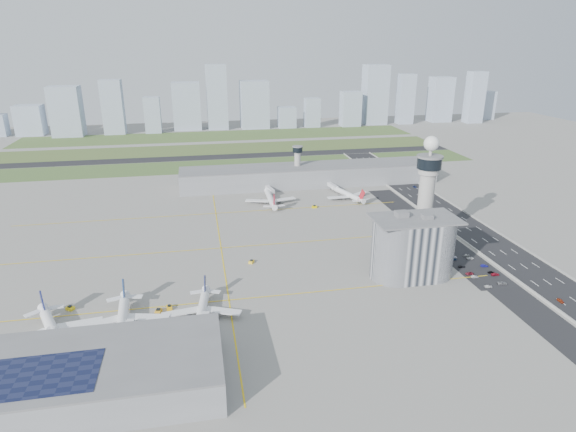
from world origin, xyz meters
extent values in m
plane|color=gray|center=(0.00, 0.00, 0.00)|extent=(1000.00, 1000.00, 0.00)
cube|color=#47622E|center=(-20.00, 225.00, 0.04)|extent=(480.00, 50.00, 0.08)
cube|color=#445A2A|center=(-20.00, 300.00, 0.04)|extent=(480.00, 60.00, 0.08)
cube|color=#48622E|center=(-20.00, 380.00, 0.04)|extent=(480.00, 70.00, 0.08)
cube|color=black|center=(-20.00, 262.00, 0.06)|extent=(480.00, 22.00, 0.10)
cube|color=black|center=(115.00, 0.00, 0.05)|extent=(28.00, 500.00, 0.10)
cube|color=#9E9E99|center=(101.00, 0.00, 0.60)|extent=(0.60, 500.00, 1.20)
cube|color=#9E9E99|center=(129.00, 0.00, 0.60)|extent=(0.60, 500.00, 1.20)
cube|color=black|center=(90.00, -10.00, 0.04)|extent=(18.00, 260.00, 0.08)
cube|color=black|center=(88.00, -22.00, 0.05)|extent=(20.00, 44.00, 0.10)
cube|color=yellow|center=(-40.00, -30.00, 0.01)|extent=(260.00, 0.60, 0.01)
cube|color=yellow|center=(-40.00, 30.00, 0.01)|extent=(260.00, 0.60, 0.01)
cube|color=yellow|center=(-40.00, 90.00, 0.01)|extent=(260.00, 0.60, 0.01)
cube|color=yellow|center=(-40.00, 30.00, 0.01)|extent=(0.60, 260.00, 0.01)
cylinder|color=#ADAAA5|center=(72.00, 8.00, 24.00)|extent=(8.40, 8.40, 48.00)
cylinder|color=#ADAAA5|center=(72.00, 8.00, 46.00)|extent=(11.00, 11.00, 4.00)
cylinder|color=black|center=(72.00, 8.00, 50.00)|extent=(13.00, 13.00, 6.00)
cylinder|color=slate|center=(72.00, 8.00, 53.50)|extent=(14.00, 14.00, 1.00)
cylinder|color=#ADAAA5|center=(72.00, 8.00, 56.00)|extent=(1.60, 1.60, 5.00)
sphere|color=white|center=(72.00, 8.00, 60.50)|extent=(8.00, 8.00, 8.00)
cylinder|color=#ADAAA5|center=(30.00, 150.00, 14.00)|extent=(5.00, 5.00, 28.00)
cylinder|color=black|center=(30.00, 150.00, 29.00)|extent=(8.00, 8.00, 4.00)
cylinder|color=slate|center=(30.00, 150.00, 31.50)|extent=(8.60, 8.60, 0.80)
cube|color=#B2B2B7|center=(52.00, -22.00, 15.00)|extent=(18.00, 24.00, 30.00)
cylinder|color=#B2B2B7|center=(43.00, -22.00, 15.00)|extent=(24.00, 24.00, 30.00)
cylinder|color=#B2B2B7|center=(61.00, -22.00, 15.00)|extent=(24.00, 24.00, 30.00)
cube|color=slate|center=(52.00, -22.00, 30.40)|extent=(42.00, 24.00, 0.80)
cube|color=slate|center=(46.00, -19.00, 32.00)|extent=(6.00, 5.00, 3.00)
cube|color=slate|center=(57.00, -24.00, 31.70)|extent=(5.00, 4.00, 2.40)
cube|color=gray|center=(40.00, 148.00, 7.50)|extent=(210.00, 32.00, 15.00)
cube|color=slate|center=(40.00, 148.00, 15.40)|extent=(210.00, 32.00, 0.80)
cube|color=gray|center=(-88.00, -82.00, 6.00)|extent=(84.00, 42.00, 12.00)
cube|color=slate|center=(-88.00, -82.00, 12.40)|extent=(84.00, 42.00, 0.80)
cube|color=black|center=(-105.00, -88.00, 12.90)|extent=(40.00, 22.00, 0.20)
imported|color=silver|center=(83.38, -41.32, 0.64)|extent=(3.86, 1.75, 1.29)
imported|color=#999999|center=(82.45, -30.83, 0.58)|extent=(3.54, 1.29, 1.16)
imported|color=maroon|center=(81.98, -27.19, 0.60)|extent=(4.53, 2.42, 1.21)
imported|color=black|center=(82.15, -19.03, 0.55)|extent=(3.87, 1.81, 1.09)
imported|color=#0F294F|center=(82.19, -9.98, 0.65)|extent=(3.85, 1.57, 1.31)
imported|color=silver|center=(84.01, -7.29, 0.57)|extent=(3.60, 1.77, 1.14)
imported|color=gray|center=(91.92, -39.70, 0.63)|extent=(4.84, 2.84, 1.27)
imported|color=maroon|center=(94.00, -30.57, 0.66)|extent=(4.66, 2.21, 1.31)
imported|color=black|center=(93.43, -27.83, 0.59)|extent=(3.51, 1.56, 1.17)
imported|color=navy|center=(94.18, -20.60, 0.63)|extent=(3.95, 1.72, 1.26)
imported|color=silver|center=(92.06, -10.49, 0.56)|extent=(4.11, 2.12, 1.11)
imported|color=#ABABAB|center=(92.06, -6.87, 0.59)|extent=(4.20, 2.04, 1.18)
imported|color=maroon|center=(107.67, -59.88, 0.66)|extent=(1.79, 3.94, 1.31)
imported|color=black|center=(115.63, 39.96, 0.59)|extent=(1.86, 3.76, 1.18)
imported|color=navy|center=(121.49, 122.43, 0.60)|extent=(1.99, 4.30, 1.19)
imported|color=#9B9B9B|center=(109.04, 182.48, 0.64)|extent=(1.81, 3.88, 1.29)
cube|color=#9EADC1|center=(-252.58, 431.35, 18.47)|extent=(32.30, 25.84, 36.93)
cube|color=#9EADC1|center=(-204.47, 415.19, 30.18)|extent=(35.81, 28.65, 60.36)
cube|color=#9EADC1|center=(-150.11, 419.66, 33.44)|extent=(25.49, 20.39, 66.89)
cube|color=#9EADC1|center=(-102.68, 417.90, 22.60)|extent=(20.04, 16.03, 45.20)
cube|color=#9EADC1|center=(-59.44, 436.89, 30.61)|extent=(35.76, 28.61, 61.22)
cube|color=#9EADC1|center=(-19.42, 431.56, 41.69)|extent=(26.33, 21.06, 83.39)
cube|color=#9EADC1|center=(30.27, 432.32, 31.06)|extent=(36.96, 29.57, 62.11)
cube|color=#9EADC1|center=(73.27, 423.68, 13.87)|extent=(23.01, 18.41, 27.75)
cube|color=#9EADC1|center=(108.28, 423.34, 19.48)|extent=(20.22, 16.18, 38.97)
cube|color=#9EADC1|center=(162.17, 421.29, 23.44)|extent=(26.14, 20.92, 46.89)
cube|color=#9EADC1|center=(201.27, 433.27, 40.60)|extent=(32.26, 25.81, 81.20)
cube|color=#9EADC1|center=(244.74, 426.38, 34.37)|extent=(21.59, 17.28, 68.75)
cube|color=#9EADC1|center=(302.83, 435.54, 31.70)|extent=(30.25, 24.20, 63.40)
cube|color=#9EADC1|center=(345.49, 415.96, 35.78)|extent=(23.04, 18.43, 71.56)
cube|color=#9EADC1|center=(382.05, 443.29, 20.53)|extent=(22.64, 18.11, 41.06)
camera|label=1|loc=(-49.96, -224.70, 111.28)|focal=30.00mm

